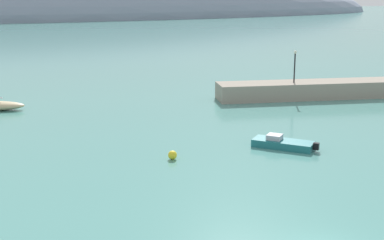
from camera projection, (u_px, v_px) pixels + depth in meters
The scene contains 5 objects.
breakwater_rocks at pixel (309, 90), 61.39m from camera, with size 21.41×3.80×1.91m, color gray.
distant_ridge at pixel (41, 17), 238.38m from camera, with size 355.24×86.11×43.53m, color gray.
motorboat_teal_alongside_breakwater at pixel (283, 143), 42.19m from camera, with size 4.53×4.72×1.00m.
mooring_buoy_yellow at pixel (173, 155), 39.28m from camera, with size 0.67×0.67×0.67m, color yellow.
harbor_lamp_post at pixel (295, 63), 59.92m from camera, with size 0.36×0.36×3.66m.
Camera 1 is at (-14.83, -18.77, 12.30)m, focal length 49.64 mm.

